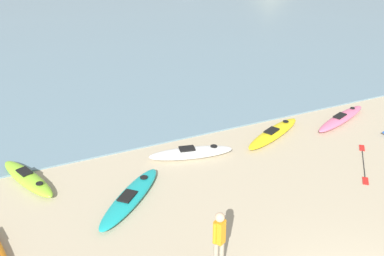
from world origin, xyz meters
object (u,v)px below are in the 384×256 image
object	(u,v)px
kayak_on_sand_0	(191,153)
kayak_on_sand_1	(273,133)
kayak_on_sand_3	(341,118)
person_near_foreground	(219,238)
loose_paddle	(364,163)
kayak_on_sand_5	(27,178)
kayak_on_sand_6	(130,197)

from	to	relation	value
kayak_on_sand_0	kayak_on_sand_1	world-z (taller)	kayak_on_sand_0
kayak_on_sand_1	kayak_on_sand_3	size ratio (longest dim) A/B	0.96
kayak_on_sand_1	person_near_foreground	distance (m)	7.63
person_near_foreground	loose_paddle	size ratio (longest dim) A/B	0.76
kayak_on_sand_1	kayak_on_sand_5	distance (m)	9.01
kayak_on_sand_6	loose_paddle	world-z (taller)	kayak_on_sand_6
kayak_on_sand_6	person_near_foreground	bearing A→B (deg)	-74.56
kayak_on_sand_0	kayak_on_sand_6	bearing A→B (deg)	-149.39
kayak_on_sand_5	person_near_foreground	bearing A→B (deg)	-58.88
kayak_on_sand_0	kayak_on_sand_3	size ratio (longest dim) A/B	0.88
kayak_on_sand_3	kayak_on_sand_6	world-z (taller)	kayak_on_sand_3
kayak_on_sand_0	loose_paddle	size ratio (longest dim) A/B	1.40
kayak_on_sand_6	kayak_on_sand_3	bearing A→B (deg)	9.89
kayak_on_sand_0	kayak_on_sand_3	distance (m)	6.87
kayak_on_sand_1	kayak_on_sand_6	xyz separation A→B (m)	(-6.35, -1.74, -0.02)
loose_paddle	kayak_on_sand_3	bearing A→B (deg)	60.60
kayak_on_sand_5	person_near_foreground	distance (m)	7.11
kayak_on_sand_0	kayak_on_sand_1	size ratio (longest dim) A/B	0.92
kayak_on_sand_0	person_near_foreground	bearing A→B (deg)	-108.56
person_near_foreground	loose_paddle	bearing A→B (deg)	18.58
person_near_foreground	kayak_on_sand_0	bearing A→B (deg)	71.44
kayak_on_sand_6	person_near_foreground	size ratio (longest dim) A/B	1.75
kayak_on_sand_0	person_near_foreground	xyz separation A→B (m)	(-1.78, -5.31, 0.79)
kayak_on_sand_1	kayak_on_sand_6	world-z (taller)	kayak_on_sand_1
kayak_on_sand_3	loose_paddle	xyz separation A→B (m)	(-1.69, -3.01, -0.14)
kayak_on_sand_5	loose_paddle	world-z (taller)	kayak_on_sand_5
kayak_on_sand_6	person_near_foreground	distance (m)	3.88
kayak_on_sand_1	kayak_on_sand_6	distance (m)	6.58
kayak_on_sand_1	loose_paddle	bearing A→B (deg)	-62.08
kayak_on_sand_5	person_near_foreground	size ratio (longest dim) A/B	1.79
kayak_on_sand_6	loose_paddle	xyz separation A→B (m)	(7.97, -1.32, -0.12)
loose_paddle	kayak_on_sand_0	bearing A→B (deg)	150.12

